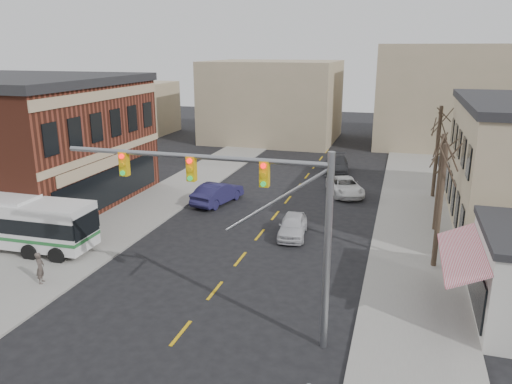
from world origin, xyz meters
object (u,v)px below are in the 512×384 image
at_px(car_a, 293,226).
at_px(car_b, 218,193).
at_px(car_c, 345,186).
at_px(car_d, 336,165).
at_px(transit_bus, 0,220).
at_px(pedestrian_near, 40,268).
at_px(pedestrian_far, 57,233).
at_px(traffic_signal_mast, 252,203).

bearing_deg(car_a, car_b, 137.30).
xyz_separation_m(car_c, car_d, (-1.70, 7.34, 0.09)).
bearing_deg(car_a, transit_bus, -163.92).
height_order(transit_bus, pedestrian_near, transit_bus).
xyz_separation_m(car_d, pedestrian_far, (-13.43, -23.69, 0.21)).
bearing_deg(pedestrian_near, car_a, -67.20).
bearing_deg(pedestrian_near, transit_bus, 37.00).
height_order(car_a, pedestrian_far, pedestrian_far).
bearing_deg(car_b, pedestrian_near, 89.54).
bearing_deg(transit_bus, car_b, 52.12).
bearing_deg(pedestrian_far, pedestrian_near, -92.16).
bearing_deg(transit_bus, car_d, 55.66).
xyz_separation_m(car_a, car_d, (0.37, 17.74, 0.09)).
height_order(traffic_signal_mast, pedestrian_far, traffic_signal_mast).
distance_m(transit_bus, car_c, 25.21).
relative_size(car_a, pedestrian_far, 2.35).
relative_size(car_b, car_d, 0.93).
bearing_deg(car_a, traffic_signal_mast, -92.18).
xyz_separation_m(traffic_signal_mast, pedestrian_near, (-11.58, 1.33, -4.86)).
height_order(car_c, car_d, car_d).
relative_size(traffic_signal_mast, car_c, 2.22).
distance_m(transit_bus, pedestrian_far, 3.49).
height_order(car_a, car_b, car_b).
bearing_deg(transit_bus, pedestrian_far, 13.76).
xyz_separation_m(transit_bus, car_b, (9.31, 11.96, -0.90)).
bearing_deg(car_b, pedestrian_far, 74.58).
bearing_deg(pedestrian_far, car_a, -5.94).
distance_m(traffic_signal_mast, car_d, 29.79).
relative_size(car_d, pedestrian_far, 3.10).
height_order(car_b, car_c, car_b).
bearing_deg(traffic_signal_mast, pedestrian_near, 173.43).
bearing_deg(car_d, car_a, -98.02).
xyz_separation_m(car_a, car_c, (2.07, 10.40, -0.00)).
bearing_deg(traffic_signal_mast, pedestrian_far, 157.82).
distance_m(car_a, pedestrian_near, 14.87).
height_order(car_b, car_d, car_b).
bearing_deg(pedestrian_near, car_d, -42.59).
xyz_separation_m(transit_bus, car_c, (18.44, 17.16, -1.03)).
bearing_deg(car_a, pedestrian_far, -161.87).
distance_m(pedestrian_near, pedestrian_far, 4.93).
bearing_deg(pedestrian_near, car_b, -34.30).
height_order(traffic_signal_mast, pedestrian_near, traffic_signal_mast).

